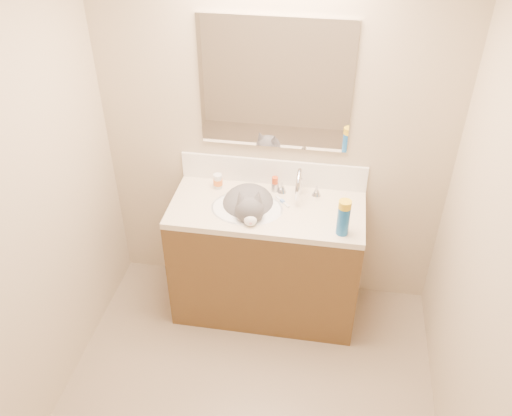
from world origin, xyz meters
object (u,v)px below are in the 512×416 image
(faucet, at_px, (299,186))
(silver_jar, at_px, (275,187))
(cat, at_px, (249,207))
(amber_bottle, at_px, (275,184))
(pill_bottle, at_px, (218,181))
(vanity_cabinet, at_px, (266,262))
(basin, at_px, (247,217))
(spray_can, at_px, (343,220))

(faucet, xyz_separation_m, silver_jar, (-0.15, 0.05, -0.06))
(cat, distance_m, amber_bottle, 0.24)
(pill_bottle, bearing_deg, faucet, -2.40)
(vanity_cabinet, xyz_separation_m, silver_jar, (0.03, 0.18, 0.48))
(cat, xyz_separation_m, amber_bottle, (0.14, 0.19, 0.07))
(pill_bottle, distance_m, silver_jar, 0.37)
(vanity_cabinet, height_order, pill_bottle, pill_bottle)
(pill_bottle, xyz_separation_m, silver_jar, (0.37, 0.03, -0.02))
(basin, relative_size, pill_bottle, 4.53)
(amber_bottle, bearing_deg, basin, -123.05)
(pill_bottle, bearing_deg, amber_bottle, 4.77)
(vanity_cabinet, bearing_deg, cat, 179.03)
(amber_bottle, height_order, spray_can, spray_can)
(silver_jar, relative_size, amber_bottle, 0.57)
(basin, xyz_separation_m, spray_can, (0.58, -0.15, 0.17))
(vanity_cabinet, xyz_separation_m, basin, (-0.12, -0.03, 0.38))
(silver_jar, bearing_deg, pill_bottle, -176.08)
(basin, bearing_deg, spray_can, -14.87)
(faucet, distance_m, spray_can, 0.43)
(basin, relative_size, amber_bottle, 4.60)
(vanity_cabinet, bearing_deg, faucet, 37.29)
(silver_jar, bearing_deg, spray_can, -40.12)
(faucet, xyz_separation_m, spray_can, (0.28, -0.32, 0.01))
(faucet, height_order, silver_jar, faucet)
(basin, distance_m, cat, 0.06)
(basin, height_order, faucet, faucet)
(basin, xyz_separation_m, faucet, (0.30, 0.17, 0.16))
(vanity_cabinet, height_order, basin, basin)
(pill_bottle, relative_size, silver_jar, 1.78)
(vanity_cabinet, bearing_deg, basin, -165.96)
(silver_jar, relative_size, spray_can, 0.29)
(amber_bottle, distance_m, spray_can, 0.58)
(vanity_cabinet, distance_m, pill_bottle, 0.63)
(basin, xyz_separation_m, cat, (0.01, 0.03, 0.05))
(faucet, distance_m, amber_bottle, 0.17)
(basin, distance_m, spray_can, 0.63)
(vanity_cabinet, relative_size, amber_bottle, 12.26)
(amber_bottle, bearing_deg, faucet, -18.43)
(faucet, xyz_separation_m, pill_bottle, (-0.52, 0.02, -0.04))
(pill_bottle, relative_size, amber_bottle, 1.01)
(cat, relative_size, spray_can, 2.53)
(faucet, relative_size, spray_can, 1.44)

